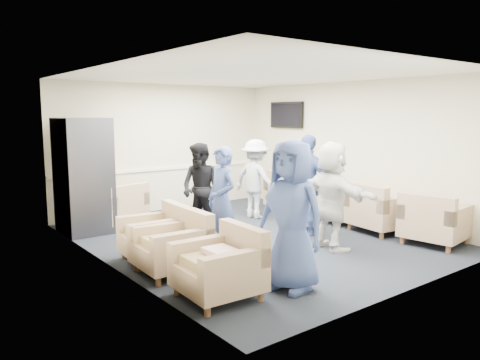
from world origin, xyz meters
TOP-DOWN VIEW (x-y plane):
  - floor at (0.00, 0.00)m, footprint 6.00×6.00m
  - ceiling at (0.00, 0.00)m, footprint 6.00×6.00m
  - back_wall at (0.00, 3.00)m, footprint 5.00×0.02m
  - front_wall at (0.00, -3.00)m, footprint 5.00×0.02m
  - left_wall at (-2.50, 0.00)m, footprint 0.02×6.00m
  - right_wall at (2.50, 0.00)m, footprint 0.02×6.00m
  - chair_rail at (0.00, 2.98)m, footprint 4.98×0.04m
  - tv at (2.44, 1.80)m, footprint 0.10×1.00m
  - armchair_left_near at (-1.92, -1.82)m, footprint 0.89×0.89m
  - armchair_left_mid at (-1.91, -0.74)m, footprint 0.89×0.89m
  - armchair_left_far at (-1.85, -0.16)m, footprint 0.93×0.93m
  - armchair_right_near at (2.00, -2.10)m, footprint 1.01×1.01m
  - armchair_right_midnear at (1.99, -1.07)m, footprint 1.03×1.03m
  - armchair_right_midfar at (2.02, -0.11)m, footprint 0.91×0.91m
  - armchair_right_far at (2.03, 1.17)m, footprint 0.96×0.96m
  - armchair_corner at (-1.48, 2.10)m, footprint 1.05×1.05m
  - vending_machine at (-2.09, 2.11)m, footprint 0.81×0.95m
  - backpack at (-1.62, -0.63)m, footprint 0.31×0.22m
  - pillow at (-1.93, -1.82)m, footprint 0.31×0.41m
  - person_front_left at (-1.13, -2.11)m, footprint 0.76×0.98m
  - person_mid_left at (-0.91, -0.40)m, footprint 0.40×0.59m
  - person_back_left at (-0.54, 0.74)m, footprint 0.82×0.93m
  - person_back_right at (1.01, 1.15)m, footprint 0.77×1.11m
  - person_mid_right at (0.88, -0.42)m, footprint 0.57×1.07m
  - person_front_right at (0.55, -1.25)m, footprint 0.74×1.60m

SIDE VIEW (x-z plane):
  - floor at x=0.00m, z-range 0.00..0.00m
  - backpack at x=-1.62m, z-range 0.01..0.52m
  - armchair_right_midfar at x=2.02m, z-range 0.00..0.63m
  - armchair_left_far at x=-1.85m, z-range 0.00..0.67m
  - armchair_left_near at x=-1.92m, z-range 0.00..0.68m
  - armchair_left_mid at x=-1.91m, z-range 0.00..0.68m
  - armchair_corner at x=-1.48m, z-range 0.00..0.69m
  - armchair_right_near at x=2.00m, z-range 0.00..0.71m
  - armchair_right_midnear at x=1.99m, z-range 0.00..0.74m
  - armchair_right_far at x=2.03m, z-range 0.00..0.75m
  - pillow at x=-1.93m, z-range 0.45..0.56m
  - person_back_right at x=1.01m, z-range 0.00..1.57m
  - person_back_left at x=-0.54m, z-range 0.00..1.58m
  - person_mid_left at x=-0.91m, z-range 0.00..1.60m
  - person_front_right at x=0.55m, z-range 0.00..1.66m
  - person_mid_right at x=0.88m, z-range 0.00..1.73m
  - person_front_left at x=-1.13m, z-range 0.00..1.78m
  - chair_rail at x=0.00m, z-range 0.87..0.93m
  - vending_machine at x=-2.09m, z-range 0.00..2.01m
  - back_wall at x=0.00m, z-range 0.00..2.70m
  - front_wall at x=0.00m, z-range 0.00..2.70m
  - left_wall at x=-2.50m, z-range 0.00..2.70m
  - right_wall at x=2.50m, z-range 0.00..2.70m
  - tv at x=2.44m, z-range 1.76..2.34m
  - ceiling at x=0.00m, z-range 2.70..2.70m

